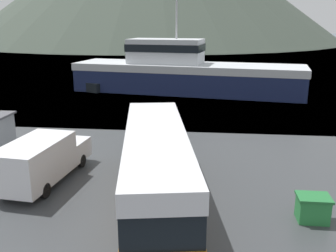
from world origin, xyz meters
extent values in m
plane|color=#475B6B|center=(0.00, 140.11, 0.00)|extent=(240.00, 240.00, 0.00)
cube|color=#B26614|center=(-2.18, 8.82, 0.95)|extent=(4.38, 11.67, 1.01)
cube|color=black|center=(-2.18, 8.82, 2.03)|extent=(4.30, 11.44, 1.15)
cube|color=silver|center=(-2.18, 8.82, 2.97)|extent=(4.38, 11.67, 0.72)
cube|color=black|center=(-3.15, 14.46, 1.83)|extent=(2.17, 0.43, 1.55)
cylinder|color=black|center=(-3.94, 12.57, 0.45)|extent=(0.45, 0.94, 0.90)
cylinder|color=black|center=(-1.77, 12.94, 0.45)|extent=(0.45, 0.94, 0.90)
cylinder|color=black|center=(-2.59, 4.69, 0.45)|extent=(0.45, 0.94, 0.90)
cylinder|color=black|center=(-0.43, 5.06, 0.45)|extent=(0.45, 0.94, 0.90)
cube|color=silver|center=(-8.14, 10.10, 1.30)|extent=(2.61, 4.52, 1.91)
cube|color=silver|center=(-7.80, 13.16, 0.87)|extent=(2.34, 2.07, 1.05)
cube|color=black|center=(-7.90, 12.26, 1.73)|extent=(1.82, 0.26, 0.67)
cylinder|color=black|center=(-8.79, 13.02, 0.35)|extent=(0.30, 0.72, 0.70)
cylinder|color=black|center=(-6.87, 12.81, 0.35)|extent=(0.30, 0.72, 0.70)
cylinder|color=black|center=(-9.20, 9.22, 0.35)|extent=(0.30, 0.72, 0.70)
cylinder|color=black|center=(-7.28, 9.01, 0.35)|extent=(0.30, 0.72, 0.70)
cube|color=#19234C|center=(-2.38, 35.96, 1.59)|extent=(25.76, 10.03, 3.18)
cube|color=silver|center=(-2.38, 35.96, 2.78)|extent=(26.02, 10.13, 0.79)
cube|color=silver|center=(-4.85, 36.37, 4.50)|extent=(8.62, 5.45, 2.66)
cube|color=black|center=(-4.85, 36.37, 4.90)|extent=(8.80, 5.60, 0.80)
cylinder|color=#B2B2B7|center=(-3.66, 36.17, 7.87)|extent=(0.20, 0.20, 4.07)
cube|color=#287F3D|center=(4.18, 8.22, 0.48)|extent=(1.17, 0.91, 0.95)
cube|color=#226C34|center=(4.18, 8.22, 1.01)|extent=(1.29, 1.00, 0.11)
cube|color=black|center=(-11.84, 36.93, 0.51)|extent=(4.35, 5.80, 1.03)
camera|label=1|loc=(-0.12, -5.75, 7.69)|focal=40.00mm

